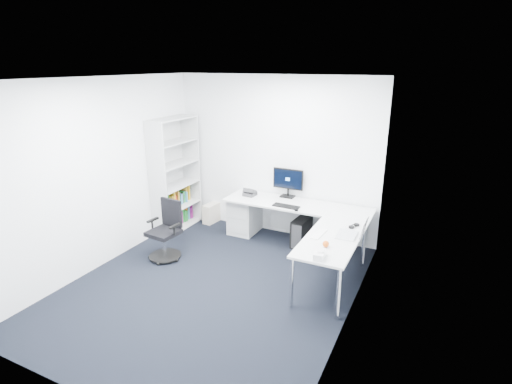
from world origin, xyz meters
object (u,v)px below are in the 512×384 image
at_px(task_chair, 163,231).
at_px(laptop, 347,226).
at_px(l_desk, 289,232).
at_px(monitor, 288,183).
at_px(bookshelf, 175,175).

bearing_deg(task_chair, laptop, 16.17).
height_order(l_desk, monitor, monitor).
bearing_deg(bookshelf, l_desk, -1.32).
distance_m(monitor, laptop, 1.72).
height_order(l_desk, laptop, laptop).
distance_m(l_desk, laptop, 1.25).
height_order(bookshelf, task_chair, bookshelf).
relative_size(bookshelf, laptop, 5.51).
relative_size(l_desk, laptop, 6.63).
xyz_separation_m(bookshelf, task_chair, (0.54, -1.07, -0.55)).
relative_size(l_desk, monitor, 4.56).
xyz_separation_m(bookshelf, monitor, (1.91, 0.55, -0.04)).
relative_size(l_desk, bookshelf, 1.20).
height_order(l_desk, task_chair, task_chair).
bearing_deg(laptop, task_chair, -171.74).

